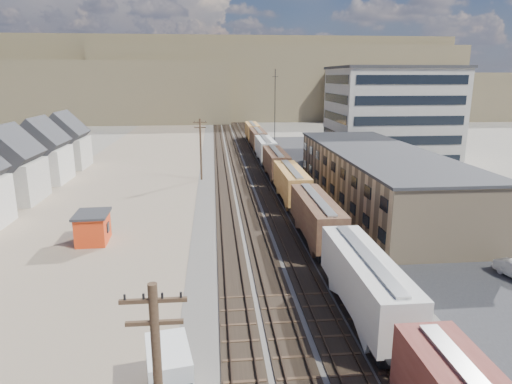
{
  "coord_description": "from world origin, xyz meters",
  "views": [
    {
      "loc": [
        -6.43,
        -31.76,
        16.47
      ],
      "look_at": [
        -1.45,
        21.24,
        3.0
      ],
      "focal_mm": 32.0,
      "sensor_mm": 36.0,
      "label": 1
    }
  ],
  "objects": [
    {
      "name": "radio_mast",
      "position": [
        6.0,
        60.0,
        9.12
      ],
      "size": [
        1.2,
        0.16,
        18.0
      ],
      "color": "black",
      "rests_on": "ground"
    },
    {
      "name": "parked_car_red",
      "position": [
        20.59,
        6.95,
        0.81
      ],
      "size": [
        4.36,
        4.95,
        1.62
      ],
      "primitive_type": "imported",
      "rotation": [
        0.0,
        0.0,
        0.64
      ],
      "color": "#AC0F11",
      "rests_on": "ground"
    },
    {
      "name": "hills_north",
      "position": [
        0.17,
        167.92,
        14.1
      ],
      "size": [
        265.0,
        80.0,
        32.0
      ],
      "color": "brown",
      "rests_on": "ground"
    },
    {
      "name": "dirt_yard",
      "position": [
        -20.0,
        40.0,
        0.01
      ],
      "size": [
        24.0,
        180.0,
        0.03
      ],
      "primitive_type": "cube",
      "color": "#87755D",
      "rests_on": "ground"
    },
    {
      "name": "rail_tracks",
      "position": [
        -0.55,
        50.0,
        0.11
      ],
      "size": [
        11.4,
        200.0,
        0.24
      ],
      "color": "black",
      "rests_on": "ground"
    },
    {
      "name": "parked_car_far",
      "position": [
        28.23,
        45.54,
        0.76
      ],
      "size": [
        3.53,
        4.83,
        1.53
      ],
      "primitive_type": "imported",
      "rotation": [
        0.0,
        0.0,
        0.44
      ],
      "color": "silver",
      "rests_on": "ground"
    },
    {
      "name": "ground",
      "position": [
        0.0,
        0.0,
        0.0
      ],
      "size": [
        300.0,
        300.0,
        0.0
      ],
      "primitive_type": "plane",
      "color": "#6B6356",
      "rests_on": "ground"
    },
    {
      "name": "parked_car_blue",
      "position": [
        20.98,
        39.46,
        0.66
      ],
      "size": [
        5.03,
        4.77,
        1.32
      ],
      "primitive_type": "imported",
      "rotation": [
        0.0,
        0.0,
        0.86
      ],
      "color": "navy",
      "rests_on": "ground"
    },
    {
      "name": "freight_train",
      "position": [
        3.8,
        34.33,
        2.79
      ],
      "size": [
        3.0,
        119.74,
        4.46
      ],
      "color": "black",
      "rests_on": "ground"
    },
    {
      "name": "office_tower",
      "position": [
        27.95,
        54.95,
        9.26
      ],
      "size": [
        22.6,
        18.6,
        18.45
      ],
      "color": "#9E998E",
      "rests_on": "ground"
    },
    {
      "name": "asphalt_lot",
      "position": [
        22.0,
        35.0,
        0.02
      ],
      "size": [
        26.0,
        120.0,
        0.04
      ],
      "primitive_type": "cube",
      "color": "#232326",
      "rests_on": "ground"
    },
    {
      "name": "warehouse",
      "position": [
        14.98,
        25.0,
        3.65
      ],
      "size": [
        12.4,
        40.4,
        7.25
      ],
      "color": "tan",
      "rests_on": "ground"
    },
    {
      "name": "maintenance_shed",
      "position": [
        -18.86,
        13.67,
        1.6
      ],
      "size": [
        3.48,
        4.41,
        3.13
      ],
      "color": "red",
      "rests_on": "ground"
    },
    {
      "name": "box_truck",
      "position": [
        -8.88,
        -11.42,
        1.51
      ],
      "size": [
        3.02,
        5.85,
        2.97
      ],
      "color": "silver",
      "rests_on": "ground"
    },
    {
      "name": "utility_pole_north",
      "position": [
        -8.5,
        42.0,
        5.3
      ],
      "size": [
        2.2,
        0.32,
        10.0
      ],
      "color": "#382619",
      "rests_on": "ground"
    },
    {
      "name": "ballast_bed",
      "position": [
        0.0,
        50.0,
        0.03
      ],
      "size": [
        18.0,
        200.0,
        0.06
      ],
      "primitive_type": "cube",
      "color": "#4C4742",
      "rests_on": "ground"
    }
  ]
}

